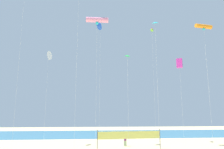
{
  "coord_description": "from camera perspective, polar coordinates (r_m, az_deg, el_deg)",
  "views": [
    {
      "loc": [
        -2.02,
        -14.62,
        4.22
      ],
      "look_at": [
        0.26,
        8.79,
        8.63
      ],
      "focal_mm": 34.18,
      "sensor_mm": 36.0,
      "label": 1
    }
  ],
  "objects": [
    {
      "name": "kite_magenta_box",
      "position": [
        33.18,
        17.6,
        2.87
      ],
      "size": [
        1.11,
        1.11,
        12.34
      ],
      "color": "silver",
      "rests_on": "ground"
    },
    {
      "name": "kite_white_delta",
      "position": [
        33.77,
        -16.66,
        4.86
      ],
      "size": [
        0.84,
        1.41,
        13.67
      ],
      "color": "silver",
      "rests_on": "ground"
    },
    {
      "name": "ocean_band",
      "position": [
        48.73,
        -3.3,
        -15.56
      ],
      "size": [
        120.0,
        20.0,
        0.01
      ],
      "primitive_type": "cube",
      "color": "teal",
      "rests_on": "ground"
    },
    {
      "name": "kite_orange_tube",
      "position": [
        27.16,
        23.29,
        11.65
      ],
      "size": [
        2.1,
        0.76,
        14.39
      ],
      "color": "silver",
      "rests_on": "ground"
    },
    {
      "name": "kite_pink_tube",
      "position": [
        24.95,
        -4.0,
        14.3
      ],
      "size": [
        2.53,
        0.63,
        15.05
      ],
      "color": "silver",
      "rests_on": "ground"
    },
    {
      "name": "kite_cyan_diamond",
      "position": [
        23.85,
        11.45,
        12.7
      ],
      "size": [
        0.73,
        0.73,
        14.08
      ],
      "color": "silver",
      "rests_on": "ground"
    },
    {
      "name": "kite_lime_inflatable",
      "position": [
        37.82,
        10.65,
        11.49
      ],
      "size": [
        1.0,
        1.55,
        18.79
      ],
      "color": "silver",
      "rests_on": "ground"
    },
    {
      "name": "kite_green_diamond",
      "position": [
        21.91,
        4.18,
        4.63
      ],
      "size": [
        0.78,
        0.79,
        10.27
      ],
      "color": "silver",
      "rests_on": "ground"
    },
    {
      "name": "kite_blue_delta",
      "position": [
        34.01,
        -3.13,
        12.88
      ],
      "size": [
        1.2,
        1.31,
        18.46
      ],
      "color": "silver",
      "rests_on": "ground"
    },
    {
      "name": "volleyball_net",
      "position": [
        27.26,
        4.71,
        -16.02
      ],
      "size": [
        7.99,
        0.93,
        2.4
      ],
      "color": "#4C4C51",
      "rests_on": "ground"
    },
    {
      "name": "beachgoer_plum_shirt",
      "position": [
        30.16,
        3.54,
        -17.02
      ],
      "size": [
        0.36,
        0.36,
        1.58
      ],
      "rotation": [
        0.0,
        0.0,
        5.53
      ],
      "color": "#99B28C",
      "rests_on": "ground"
    }
  ]
}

